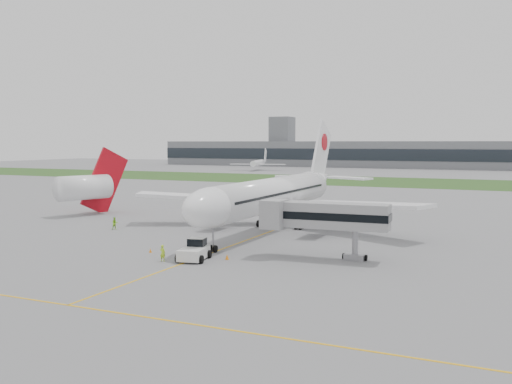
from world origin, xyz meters
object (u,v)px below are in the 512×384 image
at_px(airliner, 275,193).
at_px(pushback_tug, 195,250).
at_px(ground_crew_near, 163,253).
at_px(jet_bridge, 321,216).
at_px(neighbor_aircraft, 87,187).

distance_m(airliner, pushback_tug, 24.98).
bearing_deg(ground_crew_near, airliner, -95.60).
bearing_deg(jet_bridge, neighbor_aircraft, 155.27).
bearing_deg(neighbor_aircraft, jet_bridge, -1.93).
bearing_deg(ground_crew_near, pushback_tug, -140.12).
distance_m(airliner, ground_crew_near, 27.44).
distance_m(pushback_tug, neighbor_aircraft, 47.60).
bearing_deg(airliner, pushback_tug, -89.65).
relative_size(airliner, neighbor_aircraft, 3.29).
height_order(airliner, ground_crew_near, airliner).
height_order(jet_bridge, ground_crew_near, jet_bridge).
distance_m(airliner, jet_bridge, 22.30).
height_order(pushback_tug, jet_bridge, jet_bridge).
distance_m(pushback_tug, jet_bridge, 15.14).
relative_size(airliner, pushback_tug, 10.58).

